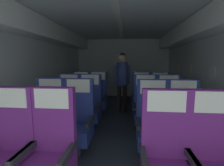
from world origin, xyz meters
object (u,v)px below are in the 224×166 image
at_px(seat_a_left_aisle, 50,154).
at_px(flight_attendant, 122,76).
at_px(seat_c_left_window, 69,106).
at_px(seat_d_left_aisle, 98,97).
at_px(seat_b_right_aisle, 183,126).
at_px(seat_c_left_aisle, 89,106).
at_px(seat_a_left_window, 8,152).
at_px(seat_b_left_aisle, 78,122).
at_px(seat_a_right_window, 166,161).
at_px(seat_b_right_window, 152,125).
at_px(seat_c_right_aisle, 169,109).
at_px(seat_d_left_window, 81,97).
at_px(seat_c_right_window, 145,108).
at_px(seat_b_left_window, 49,121).
at_px(seat_a_right_aisle, 215,163).
at_px(seat_d_right_aisle, 160,99).
at_px(seat_d_right_window, 141,98).

relative_size(seat_a_left_aisle, flight_attendant, 0.70).
xyz_separation_m(seat_c_left_window, seat_d_left_aisle, (0.45, 0.85, 0.00)).
bearing_deg(seat_b_right_aisle, seat_c_left_aisle, 151.62).
distance_m(seat_c_left_window, seat_c_left_aisle, 0.44).
bearing_deg(seat_a_left_window, seat_b_left_aisle, 62.34).
distance_m(seat_b_left_aisle, flight_attendant, 2.11).
xyz_separation_m(seat_a_left_aisle, seat_d_left_aisle, (0.01, 2.53, 0.00)).
xyz_separation_m(seat_a_right_window, seat_b_right_window, (-0.00, 0.83, 0.00)).
bearing_deg(seat_c_right_aisle, seat_d_left_window, 156.73).
distance_m(seat_b_left_aisle, seat_d_left_aisle, 1.69).
distance_m(seat_c_right_aisle, seat_c_right_window, 0.44).
relative_size(seat_a_right_window, seat_c_left_window, 1.00).
height_order(seat_a_left_window, seat_b_left_window, same).
bearing_deg(seat_c_left_window, seat_b_right_aisle, -22.75).
bearing_deg(seat_b_right_window, seat_b_left_window, 179.13).
bearing_deg(seat_d_left_window, seat_c_right_window, -28.89).
xyz_separation_m(seat_a_left_window, seat_c_right_aisle, (1.99, 1.68, 0.00)).
bearing_deg(seat_c_left_window, flight_attendant, 46.69).
relative_size(seat_a_right_aisle, seat_d_right_aisle, 1.00).
bearing_deg(seat_b_right_window, seat_b_left_aisle, 179.20).
bearing_deg(seat_a_right_window, seat_a_right_aisle, 0.56).
xyz_separation_m(seat_a_right_aisle, seat_b_left_aisle, (-1.54, 0.84, 0.00)).
height_order(seat_a_right_window, seat_b_left_window, same).
height_order(seat_a_left_aisle, seat_d_right_window, same).
xyz_separation_m(seat_a_left_aisle, seat_c_left_aisle, (-0.01, 1.69, 0.00)).
xyz_separation_m(seat_b_right_window, seat_d_right_aisle, (0.43, 1.70, 0.00)).
relative_size(seat_d_left_aisle, flight_attendant, 0.70).
relative_size(seat_c_right_aisle, seat_d_right_window, 1.00).
xyz_separation_m(seat_a_right_aisle, seat_b_right_aisle, (0.00, 0.84, 0.00)).
distance_m(seat_b_right_window, seat_c_left_aisle, 1.41).
distance_m(seat_a_right_aisle, seat_b_left_aisle, 1.75).
xyz_separation_m(seat_a_right_window, seat_d_left_aisle, (-1.11, 2.53, 0.00)).
distance_m(seat_b_right_aisle, seat_c_right_aisle, 0.83).
height_order(seat_a_left_window, seat_d_left_window, same).
xyz_separation_m(seat_a_right_window, seat_d_right_aisle, (0.43, 2.53, 0.00)).
relative_size(seat_b_left_window, seat_d_left_window, 1.00).
relative_size(seat_c_left_window, seat_d_left_aisle, 1.00).
relative_size(seat_a_left_aisle, seat_b_left_aisle, 1.00).
height_order(seat_b_left_aisle, seat_b_right_window, same).
bearing_deg(seat_a_left_aisle, seat_c_right_window, 56.51).
relative_size(seat_a_left_window, seat_d_right_window, 1.00).
height_order(seat_d_left_window, flight_attendant, flight_attendant).
relative_size(seat_c_left_aisle, seat_c_right_aisle, 1.00).
bearing_deg(seat_b_left_window, flight_attendant, 61.71).
bearing_deg(seat_a_right_aisle, seat_c_right_window, 104.83).
relative_size(seat_d_left_window, seat_d_left_aisle, 1.00).
xyz_separation_m(seat_a_right_aisle, seat_d_left_aisle, (-1.54, 2.53, 0.00)).
relative_size(seat_a_right_aisle, seat_c_right_aisle, 1.00).
xyz_separation_m(seat_c_right_aisle, seat_c_right_window, (-0.44, 0.00, 0.00)).
relative_size(seat_b_right_aisle, seat_c_left_aisle, 1.00).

